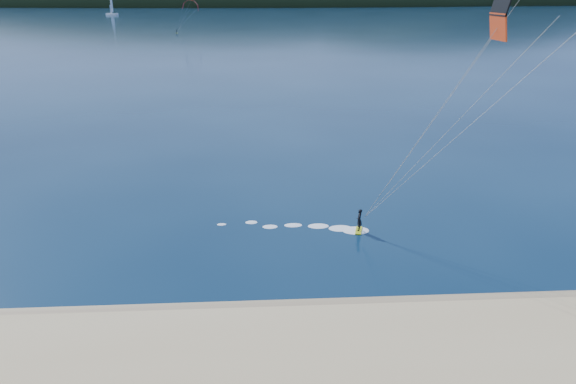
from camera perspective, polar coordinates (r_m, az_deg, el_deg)
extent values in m
plane|color=#061C33|center=(25.15, -4.28, -19.38)|extent=(1800.00, 1800.00, 0.00)
cube|color=#8E7153|center=(28.68, -4.17, -13.43)|extent=(220.00, 2.50, 0.10)
ellipsoid|color=black|center=(740.97, -7.64, 19.94)|extent=(840.00, 280.00, 110.00)
ellipsoid|color=black|center=(821.24, 16.09, 19.46)|extent=(600.00, 240.00, 140.00)
cube|color=#B2BF16|center=(38.07, 7.87, -4.26)|extent=(0.76, 1.41, 0.08)
imported|color=black|center=(37.71, 7.94, -3.09)|extent=(0.54, 0.68, 1.65)
cylinder|color=gray|center=(33.68, 17.27, 6.37)|extent=(0.02, 0.02, 17.40)
cube|color=#B2BF16|center=(234.18, -12.27, 16.92)|extent=(0.80, 1.30, 0.07)
imported|color=black|center=(234.12, -12.29, 17.11)|extent=(0.80, 0.90, 1.53)
cylinder|color=gray|center=(230.02, -11.54, 18.31)|extent=(0.02, 0.02, 13.06)
cube|color=white|center=(432.15, -19.01, 18.20)|extent=(9.58, 5.52, 1.60)
cylinder|color=white|center=(431.97, -19.11, 19.02)|extent=(0.23, 0.23, 12.53)
cube|color=white|center=(433.50, -19.05, 19.04)|extent=(0.94, 2.85, 9.11)
cube|color=white|center=(430.25, -19.13, 18.71)|extent=(0.74, 2.20, 5.70)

